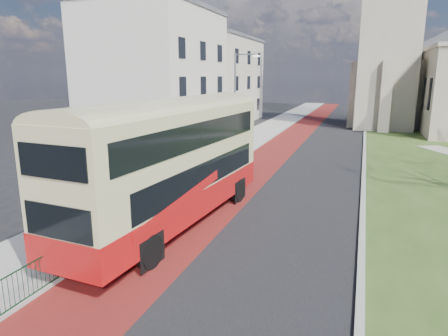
% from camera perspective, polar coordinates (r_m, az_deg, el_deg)
% --- Properties ---
extents(ground, '(160.00, 160.00, 0.00)m').
position_cam_1_polar(ground, '(16.70, -2.63, -9.33)').
color(ground, black).
rests_on(ground, ground).
extents(road_carriageway, '(9.00, 120.00, 0.01)m').
position_cam_1_polar(road_carriageway, '(35.15, 11.90, 2.41)').
color(road_carriageway, black).
rests_on(road_carriageway, ground).
extents(bus_lane, '(3.40, 120.00, 0.01)m').
position_cam_1_polar(bus_lane, '(35.58, 7.59, 2.71)').
color(bus_lane, '#591414').
rests_on(bus_lane, ground).
extents(pavement_west, '(4.00, 120.00, 0.12)m').
position_cam_1_polar(pavement_west, '(36.51, 1.74, 3.17)').
color(pavement_west, gray).
rests_on(pavement_west, ground).
extents(kerb_west, '(0.25, 120.00, 0.13)m').
position_cam_1_polar(kerb_west, '(35.97, 4.78, 2.98)').
color(kerb_west, '#999993').
rests_on(kerb_west, ground).
extents(kerb_east, '(0.25, 80.00, 0.13)m').
position_cam_1_polar(kerb_east, '(36.85, 19.43, 2.52)').
color(kerb_east, '#999993').
rests_on(kerb_east, ground).
extents(pedestrian_railing, '(0.07, 24.00, 1.12)m').
position_cam_1_polar(pedestrian_railing, '(21.10, -6.06, -2.96)').
color(pedestrian_railing, '#0C371A').
rests_on(pedestrian_railing, ground).
extents(gothic_church, '(16.38, 18.00, 40.00)m').
position_cam_1_polar(gothic_church, '(53.17, 28.01, 18.99)').
color(gothic_church, '#A09482').
rests_on(gothic_church, ground).
extents(street_block_near, '(10.30, 14.30, 13.00)m').
position_cam_1_polar(street_block_near, '(41.35, -9.63, 13.15)').
color(street_block_near, beige).
rests_on(street_block_near, ground).
extents(street_block_far, '(10.30, 16.30, 11.50)m').
position_cam_1_polar(street_block_far, '(55.92, -1.54, 12.50)').
color(street_block_far, beige).
rests_on(street_block_far, ground).
extents(streetlamp, '(2.13, 0.18, 8.00)m').
position_cam_1_polar(streetlamp, '(33.90, 1.83, 10.12)').
color(streetlamp, gray).
rests_on(streetlamp, pavement_west).
extents(bus, '(3.89, 12.70, 5.23)m').
position_cam_1_polar(bus, '(16.90, -7.48, 1.44)').
color(bus, '#A70F10').
rests_on(bus, ground).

